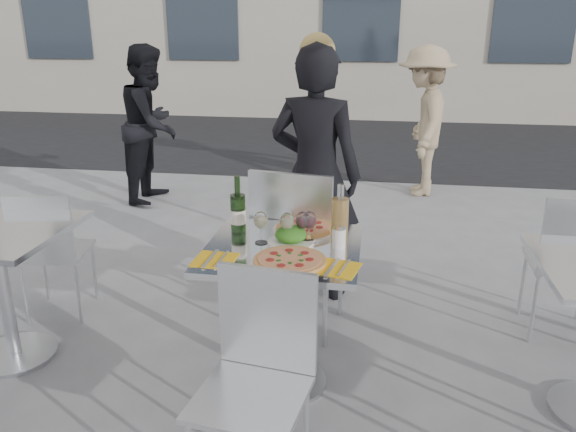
# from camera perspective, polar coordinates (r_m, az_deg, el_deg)

# --- Properties ---
(ground) EXTENTS (80.00, 80.00, 0.00)m
(ground) POSITION_cam_1_polar(r_m,az_deg,el_deg) (2.99, -0.48, -16.54)
(ground) COLOR slate
(street_asphalt) EXTENTS (24.00, 5.00, 0.00)m
(street_asphalt) POSITION_cam_1_polar(r_m,az_deg,el_deg) (9.08, 6.46, 7.69)
(street_asphalt) COLOR black
(street_asphalt) RESTS_ON ground
(main_table) EXTENTS (0.72, 0.72, 0.75)m
(main_table) POSITION_cam_1_polar(r_m,az_deg,el_deg) (2.72, -0.51, -7.23)
(main_table) COLOR #B7BABF
(main_table) RESTS_ON ground
(side_table_left) EXTENTS (0.72, 0.72, 0.75)m
(side_table_left) POSITION_cam_1_polar(r_m,az_deg,el_deg) (3.30, -27.24, -4.61)
(side_table_left) COLOR #B7BABF
(side_table_left) RESTS_ON ground
(chair_far) EXTENTS (0.52, 0.53, 1.01)m
(chair_far) POSITION_cam_1_polar(r_m,az_deg,el_deg) (3.14, 0.87, -2.38)
(chair_far) COLOR silver
(chair_far) RESTS_ON ground
(chair_near) EXTENTS (0.45, 0.46, 0.87)m
(chair_near) POSITION_cam_1_polar(r_m,az_deg,el_deg) (2.19, -3.03, -14.93)
(chair_near) COLOR silver
(chair_near) RESTS_ON ground
(side_chair_lfar) EXTENTS (0.44, 0.45, 0.82)m
(side_chair_lfar) POSITION_cam_1_polar(r_m,az_deg,el_deg) (3.65, -23.07, -2.74)
(side_chair_lfar) COLOR silver
(side_chair_lfar) RESTS_ON ground
(side_chair_rfar) EXTENTS (0.42, 0.43, 0.88)m
(side_chair_rfar) POSITION_cam_1_polar(r_m,az_deg,el_deg) (3.49, 26.84, -3.65)
(side_chair_rfar) COLOR silver
(side_chair_rfar) RESTS_ON ground
(woman_diner) EXTENTS (0.67, 0.51, 1.65)m
(woman_diner) POSITION_cam_1_polar(r_m,az_deg,el_deg) (3.61, 2.78, 4.19)
(woman_diner) COLOR black
(woman_diner) RESTS_ON ground
(pedestrian_a) EXTENTS (0.60, 0.77, 1.57)m
(pedestrian_a) POSITION_cam_1_polar(r_m,az_deg,el_deg) (5.91, -13.73, 9.04)
(pedestrian_a) COLOR black
(pedestrian_a) RESTS_ON ground
(pedestrian_b) EXTENTS (0.58, 1.01, 1.56)m
(pedestrian_b) POSITION_cam_1_polar(r_m,az_deg,el_deg) (6.12, 13.60, 9.30)
(pedestrian_b) COLOR tan
(pedestrian_b) RESTS_ON ground
(pizza_near) EXTENTS (0.32, 0.32, 0.02)m
(pizza_near) POSITION_cam_1_polar(r_m,az_deg,el_deg) (2.45, 0.18, -4.53)
(pizza_near) COLOR tan
(pizza_near) RESTS_ON main_table
(pizza_far) EXTENTS (0.33, 0.33, 0.03)m
(pizza_far) POSITION_cam_1_polar(r_m,az_deg,el_deg) (2.82, 1.71, -1.29)
(pizza_far) COLOR white
(pizza_far) RESTS_ON main_table
(salad_plate) EXTENTS (0.22, 0.22, 0.09)m
(salad_plate) POSITION_cam_1_polar(r_m,az_deg,el_deg) (2.66, 0.29, -2.06)
(salad_plate) COLOR white
(salad_plate) RESTS_ON main_table
(wine_bottle) EXTENTS (0.07, 0.08, 0.29)m
(wine_bottle) POSITION_cam_1_polar(r_m,az_deg,el_deg) (2.77, -5.10, 0.43)
(wine_bottle) COLOR #25481B
(wine_bottle) RESTS_ON main_table
(carafe) EXTENTS (0.08, 0.08, 0.29)m
(carafe) POSITION_cam_1_polar(r_m,az_deg,el_deg) (2.65, 5.29, -0.35)
(carafe) COLOR tan
(carafe) RESTS_ON main_table
(sugar_shaker) EXTENTS (0.06, 0.06, 0.11)m
(sugar_shaker) POSITION_cam_1_polar(r_m,az_deg,el_deg) (2.62, 5.19, -2.07)
(sugar_shaker) COLOR white
(sugar_shaker) RESTS_ON main_table
(wineglass_white_a) EXTENTS (0.07, 0.07, 0.16)m
(wineglass_white_a) POSITION_cam_1_polar(r_m,az_deg,el_deg) (2.64, -2.78, -0.53)
(wineglass_white_a) COLOR white
(wineglass_white_a) RESTS_ON main_table
(wineglass_white_b) EXTENTS (0.07, 0.07, 0.16)m
(wineglass_white_b) POSITION_cam_1_polar(r_m,az_deg,el_deg) (2.62, -0.09, -0.65)
(wineglass_white_b) COLOR white
(wineglass_white_b) RESTS_ON main_table
(wineglass_red_a) EXTENTS (0.07, 0.07, 0.16)m
(wineglass_red_a) POSITION_cam_1_polar(r_m,az_deg,el_deg) (2.64, 2.17, -0.52)
(wineglass_red_a) COLOR white
(wineglass_red_a) RESTS_ON main_table
(wineglass_red_b) EXTENTS (0.07, 0.07, 0.16)m
(wineglass_red_b) POSITION_cam_1_polar(r_m,az_deg,el_deg) (2.64, 1.50, -0.54)
(wineglass_red_b) COLOR white
(wineglass_red_b) RESTS_ON main_table
(napkin_left) EXTENTS (0.19, 0.20, 0.01)m
(napkin_left) POSITION_cam_1_polar(r_m,az_deg,el_deg) (2.50, -7.45, -4.38)
(napkin_left) COLOR yellow
(napkin_left) RESTS_ON main_table
(napkin_right) EXTENTS (0.22, 0.22, 0.01)m
(napkin_right) POSITION_cam_1_polar(r_m,az_deg,el_deg) (2.41, 4.99, -5.27)
(napkin_right) COLOR yellow
(napkin_right) RESTS_ON main_table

